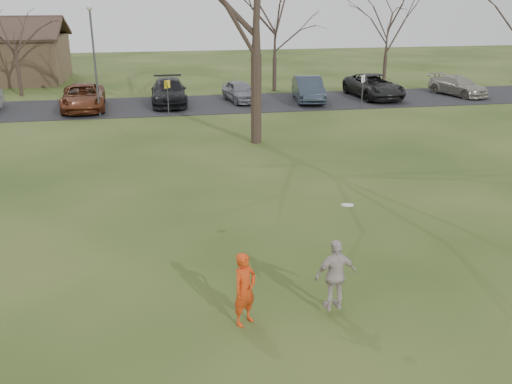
# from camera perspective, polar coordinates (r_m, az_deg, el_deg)

# --- Properties ---
(ground) EXTENTS (120.00, 120.00, 0.00)m
(ground) POSITION_cam_1_polar(r_m,az_deg,el_deg) (12.96, 3.22, -12.28)
(ground) COLOR #1E380F
(ground) RESTS_ON ground
(parking_strip) EXTENTS (62.00, 6.50, 0.04)m
(parking_strip) POSITION_cam_1_polar(r_m,az_deg,el_deg) (36.40, -5.97, 8.99)
(parking_strip) COLOR black
(parking_strip) RESTS_ON ground
(player_defender) EXTENTS (0.74, 0.70, 1.69)m
(player_defender) POSITION_cam_1_polar(r_m,az_deg,el_deg) (12.14, -1.17, -10.01)
(player_defender) COLOR red
(player_defender) RESTS_ON ground
(car_2) EXTENTS (2.91, 5.67, 1.53)m
(car_2) POSITION_cam_1_polar(r_m,az_deg,el_deg) (36.04, -17.45, 9.35)
(car_2) COLOR #5F2C16
(car_2) RESTS_ON parking_strip
(car_3) EXTENTS (2.26, 5.47, 1.58)m
(car_3) POSITION_cam_1_polar(r_m,az_deg,el_deg) (36.59, -9.02, 10.21)
(car_3) COLOR black
(car_3) RESTS_ON parking_strip
(car_4) EXTENTS (2.26, 4.20, 1.36)m
(car_4) POSITION_cam_1_polar(r_m,az_deg,el_deg) (37.07, -1.67, 10.39)
(car_4) COLOR gray
(car_4) RESTS_ON parking_strip
(car_5) EXTENTS (2.28, 5.04, 1.60)m
(car_5) POSITION_cam_1_polar(r_m,az_deg,el_deg) (37.30, 5.44, 10.56)
(car_5) COLOR #29323E
(car_5) RESTS_ON parking_strip
(car_6) EXTENTS (2.98, 5.80, 1.57)m
(car_6) POSITION_cam_1_polar(r_m,az_deg,el_deg) (39.31, 12.10, 10.67)
(car_6) COLOR black
(car_6) RESTS_ON parking_strip
(car_7) EXTENTS (3.18, 4.91, 1.32)m
(car_7) POSITION_cam_1_polar(r_m,az_deg,el_deg) (41.88, 20.20, 10.28)
(car_7) COLOR gray
(car_7) RESTS_ON parking_strip
(catching_play) EXTENTS (1.03, 0.57, 2.47)m
(catching_play) POSITION_cam_1_polar(r_m,az_deg,el_deg) (12.48, 8.25, -8.49)
(catching_play) COLOR #BBACA7
(catching_play) RESTS_ON ground
(lamp_post) EXTENTS (0.34, 0.34, 6.27)m
(lamp_post) POSITION_cam_1_polar(r_m,az_deg,el_deg) (33.44, -16.49, 14.18)
(lamp_post) COLOR #47474C
(lamp_post) RESTS_ON ground
(sign_yellow) EXTENTS (0.35, 0.35, 2.08)m
(sign_yellow) POSITION_cam_1_polar(r_m,az_deg,el_deg) (33.10, -9.14, 10.26)
(sign_yellow) COLOR #47474C
(sign_yellow) RESTS_ON ground
(sign_white) EXTENTS (0.35, 0.35, 2.08)m
(sign_white) POSITION_cam_1_polar(r_m,az_deg,el_deg) (35.43, 10.99, 10.79)
(sign_white) COLOR #47474C
(sign_white) RESTS_ON ground
(small_tree_row) EXTENTS (55.00, 5.90, 8.50)m
(small_tree_row) POSITION_cam_1_polar(r_m,az_deg,el_deg) (41.41, -0.47, 15.84)
(small_tree_row) COLOR #352821
(small_tree_row) RESTS_ON ground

